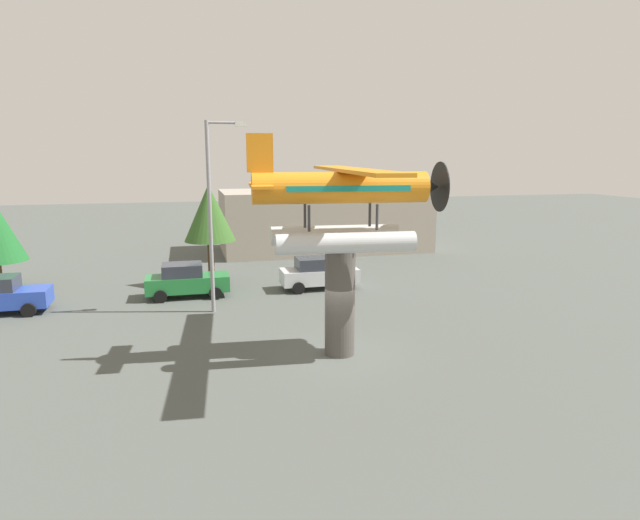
{
  "coord_description": "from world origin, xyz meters",
  "views": [
    {
      "loc": [
        -5.34,
        -18.46,
        7.25
      ],
      "look_at": [
        0.0,
        3.0,
        2.98
      ],
      "focal_mm": 30.58,
      "sensor_mm": 36.0,
      "label": 1
    }
  ],
  "objects_px": {
    "car_far_silver": "(318,273)",
    "storefront_building": "(324,220)",
    "car_mid_green": "(186,280)",
    "floatplane_monument": "(344,201)",
    "streetlight_primary": "(214,205)",
    "display_pedestal": "(340,302)",
    "tree_east": "(209,213)"
  },
  "relations": [
    {
      "from": "storefront_building",
      "to": "tree_east",
      "type": "distance_m",
      "value": 13.48
    },
    {
      "from": "display_pedestal",
      "to": "car_mid_green",
      "type": "distance_m",
      "value": 11.29
    },
    {
      "from": "floatplane_monument",
      "to": "display_pedestal",
      "type": "bearing_deg",
      "value": -180.0
    },
    {
      "from": "floatplane_monument",
      "to": "streetlight_primary",
      "type": "xyz_separation_m",
      "value": [
        -4.19,
        6.75,
        -0.61
      ]
    },
    {
      "from": "storefront_building",
      "to": "car_far_silver",
      "type": "bearing_deg",
      "value": -105.85
    },
    {
      "from": "display_pedestal",
      "to": "floatplane_monument",
      "type": "height_order",
      "value": "floatplane_monument"
    },
    {
      "from": "streetlight_primary",
      "to": "tree_east",
      "type": "height_order",
      "value": "streetlight_primary"
    },
    {
      "from": "floatplane_monument",
      "to": "tree_east",
      "type": "bearing_deg",
      "value": 113.29
    },
    {
      "from": "floatplane_monument",
      "to": "tree_east",
      "type": "distance_m",
      "value": 13.0
    },
    {
      "from": "car_mid_green",
      "to": "car_far_silver",
      "type": "xyz_separation_m",
      "value": [
        7.04,
        0.05,
        0.0
      ]
    },
    {
      "from": "display_pedestal",
      "to": "car_mid_green",
      "type": "bearing_deg",
      "value": 118.87
    },
    {
      "from": "floatplane_monument",
      "to": "streetlight_primary",
      "type": "relative_size",
      "value": 1.19
    },
    {
      "from": "floatplane_monument",
      "to": "streetlight_primary",
      "type": "distance_m",
      "value": 7.97
    },
    {
      "from": "display_pedestal",
      "to": "car_mid_green",
      "type": "xyz_separation_m",
      "value": [
        -5.43,
        9.84,
        -1.11
      ]
    },
    {
      "from": "car_mid_green",
      "to": "tree_east",
      "type": "xyz_separation_m",
      "value": [
        1.39,
        2.36,
        3.19
      ]
    },
    {
      "from": "streetlight_primary",
      "to": "tree_east",
      "type": "bearing_deg",
      "value": 89.73
    },
    {
      "from": "car_far_silver",
      "to": "streetlight_primary",
      "type": "bearing_deg",
      "value": -150.94
    },
    {
      "from": "car_mid_green",
      "to": "tree_east",
      "type": "height_order",
      "value": "tree_east"
    },
    {
      "from": "car_far_silver",
      "to": "streetlight_primary",
      "type": "relative_size",
      "value": 0.48
    },
    {
      "from": "floatplane_monument",
      "to": "car_mid_green",
      "type": "distance_m",
      "value": 12.27
    },
    {
      "from": "car_far_silver",
      "to": "storefront_building",
      "type": "height_order",
      "value": "storefront_building"
    },
    {
      "from": "display_pedestal",
      "to": "car_far_silver",
      "type": "bearing_deg",
      "value": 80.73
    },
    {
      "from": "display_pedestal",
      "to": "tree_east",
      "type": "bearing_deg",
      "value": 108.28
    },
    {
      "from": "floatplane_monument",
      "to": "car_mid_green",
      "type": "height_order",
      "value": "floatplane_monument"
    },
    {
      "from": "tree_east",
      "to": "car_mid_green",
      "type": "bearing_deg",
      "value": -120.57
    },
    {
      "from": "storefront_building",
      "to": "tree_east",
      "type": "bearing_deg",
      "value": -132.83
    },
    {
      "from": "floatplane_monument",
      "to": "storefront_building",
      "type": "height_order",
      "value": "floatplane_monument"
    },
    {
      "from": "tree_east",
      "to": "floatplane_monument",
      "type": "bearing_deg",
      "value": -71.19
    },
    {
      "from": "storefront_building",
      "to": "car_mid_green",
      "type": "bearing_deg",
      "value": -130.75
    },
    {
      "from": "storefront_building",
      "to": "streetlight_primary",
      "type": "bearing_deg",
      "value": -120.83
    },
    {
      "from": "display_pedestal",
      "to": "streetlight_primary",
      "type": "distance_m",
      "value": 8.43
    },
    {
      "from": "car_mid_green",
      "to": "storefront_building",
      "type": "xyz_separation_m",
      "value": [
        10.48,
        12.16,
        1.42
      ]
    }
  ]
}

